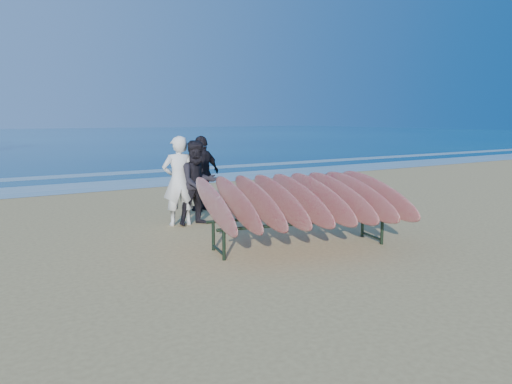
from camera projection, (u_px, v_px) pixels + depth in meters
ground at (281, 254)px, 8.37m from camera, size 120.00×120.00×0.00m
foam_near at (111, 185)px, 16.74m from camera, size 160.00×160.00×0.00m
foam_far at (85, 175)px, 19.68m from camera, size 160.00×160.00×0.00m
surfboard_rack at (300, 199)px, 8.68m from camera, size 3.65×3.25×1.35m
person_white at (179, 181)px, 10.48m from camera, size 0.76×0.57×1.89m
person_dark_a at (198, 183)px, 10.51m from camera, size 0.89×0.71×1.79m
person_dark_b at (203, 173)px, 12.14m from camera, size 1.16×0.80×1.83m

